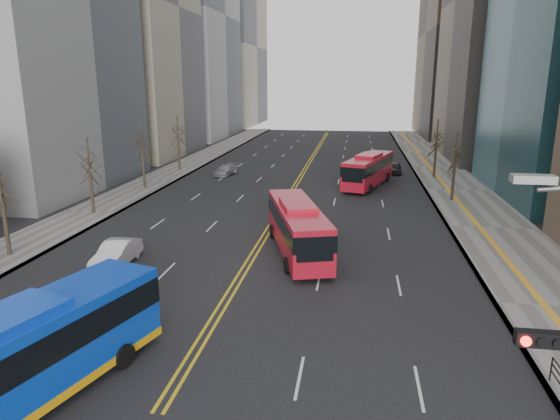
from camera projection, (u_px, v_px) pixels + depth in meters
name	position (u px, v px, depth m)	size (l,w,h in m)	color
sidewalk_right	(458.00, 190.00, 53.25)	(7.00, 130.00, 0.15)	slate
sidewalk_left	(155.00, 181.00, 58.21)	(5.00, 130.00, 0.15)	slate
centerline	(304.00, 170.00, 65.39)	(0.55, 100.00, 0.01)	gold
street_trees	(204.00, 154.00, 45.65)	(35.20, 47.20, 7.60)	#32281E
blue_bus	(2.00, 367.00, 16.81)	(6.47, 13.43, 3.81)	blue
red_bus_near	(298.00, 225.00, 33.54)	(5.73, 11.44, 3.54)	#B41325
red_bus_far	(368.00, 168.00, 55.19)	(5.91, 11.60, 3.59)	#B41325
car_white	(116.00, 254.00, 31.51)	(1.65, 4.72, 1.56)	silver
car_dark_mid	(395.00, 168.00, 63.06)	(1.65, 4.10, 1.40)	black
car_silver	(226.00, 170.00, 61.97)	(1.82, 4.49, 1.30)	gray
car_dark_far	(372.00, 154.00, 76.54)	(1.87, 4.06, 1.13)	black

